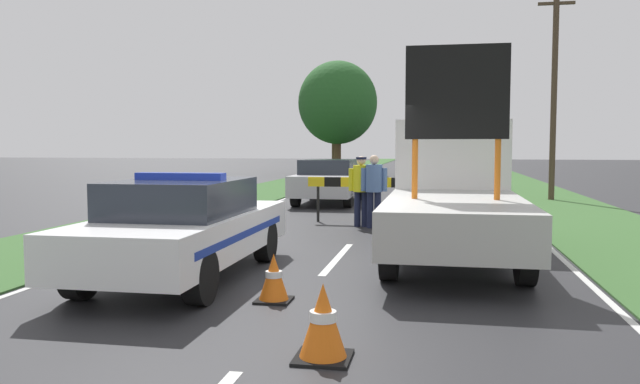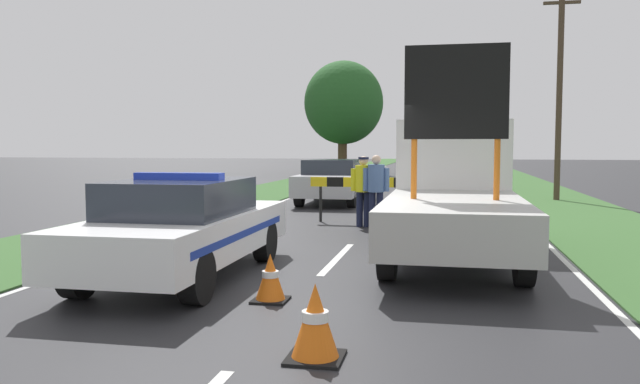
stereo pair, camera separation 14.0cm
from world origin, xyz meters
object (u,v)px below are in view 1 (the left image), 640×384
object	(u,v)px
road_barrier	(358,186)
queued_car_sedan_black	(441,173)
work_truck	(452,187)
pedestrian_civilian	(374,185)
traffic_cone_centre_front	(274,278)
traffic_cone_near_police	(323,322)
police_car	(185,227)
queued_car_van_white	(440,167)
roadside_tree_mid_left	(338,103)
roadside_tree_near_left	(337,114)
queued_car_sedan_silver	(329,180)
roadside_tree_near_right	(335,100)
utility_pole	(554,89)
police_officer	(361,185)

from	to	relation	value
road_barrier	queued_car_sedan_black	bearing A→B (deg)	76.95
work_truck	pedestrian_civilian	distance (m)	3.33
pedestrian_civilian	road_barrier	bearing A→B (deg)	142.96
pedestrian_civilian	traffic_cone_centre_front	bearing A→B (deg)	-68.47
traffic_cone_near_police	traffic_cone_centre_front	size ratio (longest dim) A/B	1.17
police_car	queued_car_van_white	distance (m)	25.11
queued_car_sedan_black	queued_car_van_white	bearing A→B (deg)	-89.93
pedestrian_civilian	police_car	bearing A→B (deg)	-83.94
work_truck	roadside_tree_mid_left	bearing A→B (deg)	-77.79
pedestrian_civilian	queued_car_van_white	bearing A→B (deg)	110.98
work_truck	roadside_tree_near_left	bearing A→B (deg)	-78.58
police_car	queued_car_sedan_black	bearing A→B (deg)	74.41
work_truck	queued_car_sedan_silver	bearing A→B (deg)	-68.08
traffic_cone_near_police	queued_car_sedan_black	world-z (taller)	queued_car_sedan_black
queued_car_sedan_black	police_car	bearing A→B (deg)	78.47
work_truck	traffic_cone_centre_front	world-z (taller)	work_truck
road_barrier	roadside_tree_near_right	world-z (taller)	roadside_tree_near_right
work_truck	traffic_cone_centre_front	bearing A→B (deg)	60.68
queued_car_sedan_silver	roadside_tree_near_right	size ratio (longest dim) A/B	0.63
roadside_tree_near_right	utility_pole	bearing A→B (deg)	-60.55
police_officer	roadside_tree_near_left	bearing A→B (deg)	-75.71
queued_car_sedan_black	roadside_tree_near_right	bearing A→B (deg)	-65.23
police_car	queued_car_sedan_black	size ratio (longest dim) A/B	1.09
road_barrier	roadside_tree_near_right	distance (m)	27.16
queued_car_van_white	police_officer	bearing A→B (deg)	84.21
roadside_tree_near_left	utility_pole	world-z (taller)	utility_pole
traffic_cone_centre_front	queued_car_sedan_silver	bearing A→B (deg)	96.86
queued_car_sedan_silver	queued_car_sedan_black	bearing A→B (deg)	-120.21
police_car	traffic_cone_centre_front	size ratio (longest dim) A/B	8.00
traffic_cone_centre_front	utility_pole	bearing A→B (deg)	69.26
work_truck	traffic_cone_centre_front	size ratio (longest dim) A/B	10.60
queued_car_sedan_black	roadside_tree_near_left	bearing A→B (deg)	-68.29
road_barrier	utility_pole	world-z (taller)	utility_pole
roadside_tree_near_right	roadside_tree_mid_left	world-z (taller)	roadside_tree_near_right
queued_car_sedan_silver	queued_car_sedan_black	distance (m)	7.27
pedestrian_civilian	queued_car_sedan_black	size ratio (longest dim) A/B	0.39
roadside_tree_near_left	utility_pole	xyz separation A→B (m)	(11.18, -22.55, -0.38)
police_car	pedestrian_civilian	bearing A→B (deg)	66.25
police_officer	traffic_cone_near_police	xyz separation A→B (m)	(0.76, -9.10, -0.64)
work_truck	queued_car_van_white	xyz separation A→B (m)	(-0.11, 21.80, -0.39)
pedestrian_civilian	queued_car_sedan_silver	distance (m)	6.31
police_car	road_barrier	size ratio (longest dim) A/B	1.89
traffic_cone_centre_front	roadside_tree_near_left	xyz separation A→B (m)	(-5.35, 37.94, 3.93)
queued_car_sedan_black	utility_pole	world-z (taller)	utility_pole
queued_car_sedan_silver	utility_pole	size ratio (longest dim) A/B	0.61
pedestrian_civilian	traffic_cone_centre_front	world-z (taller)	pedestrian_civilian
road_barrier	roadside_tree_near_left	distance (m)	30.64
police_officer	roadside_tree_mid_left	bearing A→B (deg)	-75.54
pedestrian_civilian	roadside_tree_mid_left	distance (m)	24.36
roadside_tree_near_left	traffic_cone_centre_front	bearing A→B (deg)	-81.97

